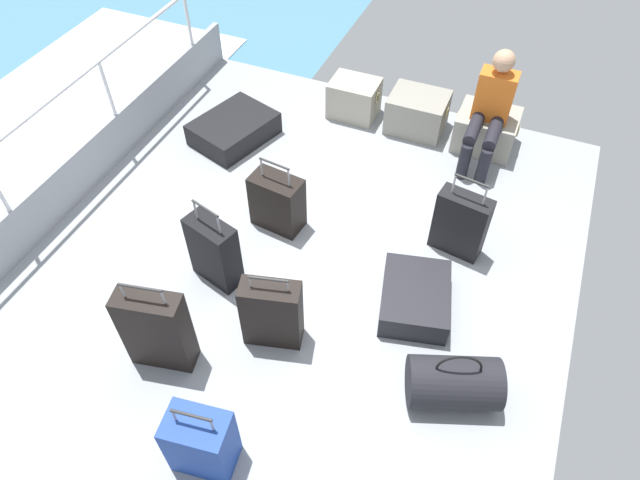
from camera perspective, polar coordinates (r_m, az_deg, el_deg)
The scene contains 16 objects.
ground_plane at distance 4.76m, azimuth -2.37°, elevation -2.77°, with size 4.40×5.20×0.06m, color gray.
gunwale_port at distance 5.60m, azimuth -23.25°, elevation 5.77°, with size 0.06×5.20×0.45m, color gray.
railing_port at distance 5.28m, azimuth -25.05°, elevation 10.20°, with size 0.04×4.20×1.02m.
cargo_crate_0 at distance 6.18m, azimuth 3.42°, elevation 13.95°, with size 0.53×0.38×0.39m.
cargo_crate_1 at distance 6.05m, azimuth 9.69°, elevation 12.44°, with size 0.61×0.47×0.39m.
cargo_crate_2 at distance 5.98m, azimuth 16.23°, elevation 10.52°, with size 0.61×0.49×0.37m.
passenger_seated at distance 5.62m, azimuth 16.67°, elevation 12.50°, with size 0.34×0.66×1.07m.
suitcase_0 at distance 5.94m, azimuth -8.59°, elevation 10.92°, with size 0.81×0.93×0.23m.
suitcase_1 at distance 4.45m, azimuth 9.47°, elevation -5.71°, with size 0.64×0.75×0.22m.
suitcase_2 at distance 4.88m, azimuth -4.29°, elevation 3.80°, with size 0.46×0.30×0.69m.
suitcase_3 at distance 4.51m, azimuth -10.53°, elevation -1.12°, with size 0.45×0.30×0.78m.
suitcase_4 at distance 4.10m, azimuth -4.83°, elevation -7.31°, with size 0.46×0.29×0.70m.
suitcase_5 at distance 4.78m, azimuth 13.83°, elevation 1.58°, with size 0.45×0.25×0.78m.
suitcase_6 at distance 4.09m, azimuth -16.01°, elevation -8.63°, with size 0.48×0.28×0.84m.
suitcase_7 at distance 3.75m, azimuth -11.77°, elevation -19.13°, with size 0.42×0.31×0.63m.
duffel_bag at distance 4.04m, azimuth 13.22°, elevation -13.65°, with size 0.70×0.55×0.52m.
Camera 1 is at (1.34, -2.69, 3.66)m, focal length 32.04 mm.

